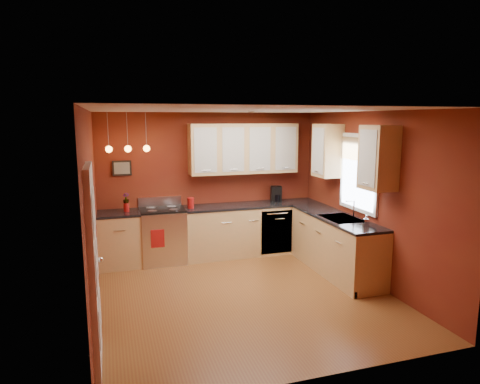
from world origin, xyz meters
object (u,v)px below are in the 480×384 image
object	(u,v)px
gas_range	(163,235)
coffee_maker	(276,194)
sink	(341,220)
red_canister	(191,203)
soap_pump	(366,221)

from	to	relation	value
gas_range	coffee_maker	bearing A→B (deg)	3.38
sink	coffee_maker	distance (m)	1.70
gas_range	red_canister	world-z (taller)	red_canister
sink	soap_pump	distance (m)	0.57
gas_range	red_canister	distance (m)	0.74
coffee_maker	red_canister	bearing A→B (deg)	-160.10
red_canister	coffee_maker	world-z (taller)	coffee_maker
coffee_maker	soap_pump	xyz separation A→B (m)	(0.52, -2.18, -0.05)
gas_range	red_canister	size ratio (longest dim) A/B	5.99
gas_range	sink	size ratio (longest dim) A/B	1.59
red_canister	soap_pump	world-z (taller)	red_canister
sink	red_canister	bearing A→B (deg)	145.69
sink	soap_pump	size ratio (longest dim) A/B	4.25
sink	coffee_maker	bearing A→B (deg)	105.40
gas_range	sink	bearing A→B (deg)	-29.78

